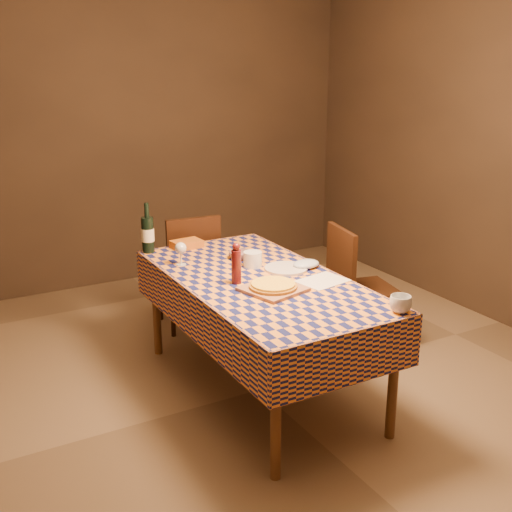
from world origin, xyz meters
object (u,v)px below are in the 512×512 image
white_plate (286,268)px  chair_far (190,266)px  bowl (240,255)px  cutting_board (273,289)px  wine_bottle (148,234)px  dining_table (260,290)px  chair_right (355,282)px  pizza (273,285)px

white_plate → chair_far: bearing=101.0°
bowl → cutting_board: bearing=-100.9°
bowl → chair_far: size_ratio=0.17×
wine_bottle → white_plate: wine_bottle is taller
dining_table → chair_right: (0.90, 0.20, -0.17)m
bowl → pizza: bearing=-100.9°
bowl → white_plate: 0.38m
chair_far → white_plate: bearing=-79.0°
bowl → chair_right: size_ratio=0.17×
chair_right → bowl: bearing=165.8°
pizza → chair_right: (0.94, 0.43, -0.28)m
cutting_board → white_plate: (0.27, 0.29, -0.00)m
chair_right → pizza: bearing=-155.5°
wine_bottle → white_plate: bearing=-51.5°
wine_bottle → cutting_board: bearing=-71.3°
bowl → white_plate: (0.14, -0.35, -0.02)m
wine_bottle → white_plate: size_ratio=1.27×
dining_table → chair_far: chair_far is taller
dining_table → white_plate: size_ratio=6.67×
white_plate → chair_right: bearing=11.9°
dining_table → cutting_board: (-0.04, -0.23, 0.09)m
wine_bottle → dining_table: bearing=-64.6°
white_plate → chair_far: 1.12m
bowl → wine_bottle: (-0.49, 0.45, 0.11)m
bowl → chair_far: bearing=95.0°
wine_bottle → bowl: bearing=-42.4°
wine_bottle → chair_right: wine_bottle is taller
cutting_board → pizza: size_ratio=0.86×
cutting_board → chair_far: size_ratio=0.34×
cutting_board → bowl: 0.65m
dining_table → wine_bottle: (-0.41, 0.86, 0.21)m
white_plate → chair_far: chair_far is taller
wine_bottle → chair_right: 1.51m
dining_table → chair_right: 0.94m
wine_bottle → white_plate: 1.02m
dining_table → chair_far: size_ratio=1.98×
cutting_board → pizza: (-0.00, -0.00, 0.02)m
pizza → wine_bottle: bearing=108.7°
pizza → white_plate: bearing=47.1°
dining_table → cutting_board: bearing=-100.1°
chair_far → chair_right: (0.88, -0.93, 0.00)m
pizza → wine_bottle: size_ratio=1.04×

